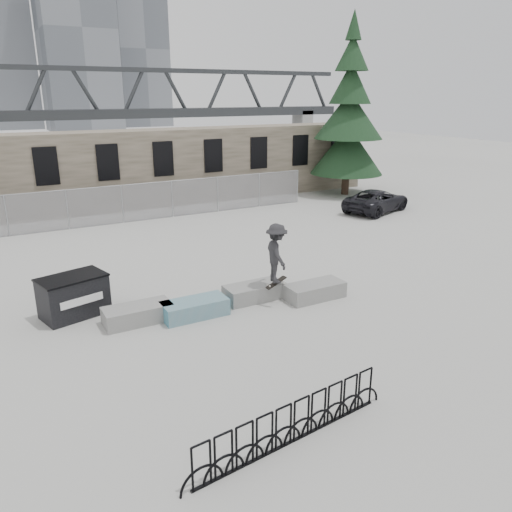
{
  "coord_description": "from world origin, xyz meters",
  "views": [
    {
      "loc": [
        -6.29,
        -13.4,
        6.52
      ],
      "look_at": [
        1.46,
        0.62,
        1.3
      ],
      "focal_mm": 35.0,
      "sensor_mm": 36.0,
      "label": 1
    }
  ],
  "objects": [
    {
      "name": "suv",
      "position": [
        13.56,
        8.06,
        0.64
      ],
      "size": [
        5.07,
        3.46,
        1.29
      ],
      "primitive_type": "imported",
      "rotation": [
        0.0,
        0.0,
        1.88
      ],
      "color": "black",
      "rests_on": "ground"
    },
    {
      "name": "bike_rack",
      "position": [
        -1.71,
        -6.58,
        0.44
      ],
      "size": [
        4.91,
        0.63,
        0.9
      ],
      "rotation": [
        0.0,
        0.0,
        0.12
      ],
      "color": "black",
      "rests_on": "ground"
    },
    {
      "name": "chainlink_fence",
      "position": [
        -0.0,
        12.5,
        1.04
      ],
      "size": [
        22.06,
        0.06,
        2.02
      ],
      "color": "gray",
      "rests_on": "ground"
    },
    {
      "name": "planter_far_left",
      "position": [
        -2.8,
        0.22,
        0.29
      ],
      "size": [
        2.0,
        0.9,
        0.53
      ],
      "color": "gray",
      "rests_on": "ground"
    },
    {
      "name": "skateboarder",
      "position": [
        1.66,
        -0.38,
        1.64
      ],
      "size": [
        0.97,
        1.38,
        2.12
      ],
      "rotation": [
        0.0,
        0.0,
        1.36
      ],
      "color": "#262628",
      "rests_on": "ground"
    },
    {
      "name": "ground",
      "position": [
        0.0,
        0.0,
        0.0
      ],
      "size": [
        120.0,
        120.0,
        0.0
      ],
      "primitive_type": "plane",
      "color": "#B1B1AC",
      "rests_on": "ground"
    },
    {
      "name": "planter_center_right",
      "position": [
        1.1,
        0.07,
        0.29
      ],
      "size": [
        2.0,
        0.9,
        0.53
      ],
      "color": "gray",
      "rests_on": "ground"
    },
    {
      "name": "planter_center_left",
      "position": [
        -1.15,
        -0.22,
        0.29
      ],
      "size": [
        2.0,
        0.9,
        0.53
      ],
      "color": "teal",
      "rests_on": "ground"
    },
    {
      "name": "planter_offset",
      "position": [
        2.9,
        -0.83,
        0.29
      ],
      "size": [
        2.0,
        0.9,
        0.53
      ],
      "color": "gray",
      "rests_on": "ground"
    },
    {
      "name": "dumpster",
      "position": [
        -4.35,
        1.64,
        0.64
      ],
      "size": [
        2.17,
        1.64,
        1.27
      ],
      "rotation": [
        0.0,
        0.0,
        0.26
      ],
      "color": "black",
      "rests_on": "ground"
    },
    {
      "name": "truss_bridge",
      "position": [
        10.0,
        55.0,
        4.13
      ],
      "size": [
        70.0,
        3.0,
        9.8
      ],
      "color": "#2D3033",
      "rests_on": "ground"
    },
    {
      "name": "stone_wall",
      "position": [
        0.0,
        16.24,
        2.26
      ],
      "size": [
        36.0,
        2.58,
        4.5
      ],
      "color": "#645A4A",
      "rests_on": "ground"
    },
    {
      "name": "spruce_tree",
      "position": [
        15.29,
        13.12,
        4.73
      ],
      "size": [
        4.78,
        4.78,
        11.5
      ],
      "color": "#38281E",
      "rests_on": "ground"
    }
  ]
}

